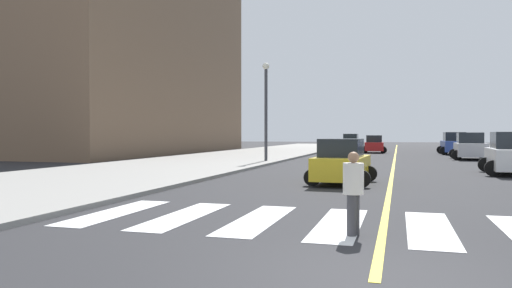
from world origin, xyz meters
name	(u,v)px	position (x,y,z in m)	size (l,w,h in m)	color
ground_plane	(374,283)	(0.00, 0.00, 0.00)	(220.00, 220.00, 0.00)	#28282B
sidewalk_kerb_west	(179,165)	(-12.20, 20.00, 0.07)	(10.00, 120.00, 0.15)	gray
crosswalk_paint	(384,226)	(0.00, 4.00, 0.01)	(13.50, 4.00, 0.01)	silver
lane_divider_paint	(395,155)	(0.00, 40.00, 0.01)	(0.16, 80.00, 0.01)	yellow
low_rise_brick_west	(117,46)	(-27.13, 37.13, 10.77)	(16.00, 32.00, 21.54)	brown
car_blue_nearest	(454,144)	(5.27, 42.24, 0.97)	(2.94, 4.66, 2.07)	#2D479E
car_yellow_second	(342,163)	(-1.79, 12.39, 0.81)	(2.53, 3.94, 1.73)	gold
car_green_third	(351,142)	(-5.34, 54.33, 0.89)	(2.69, 4.29, 1.91)	#236B42
car_silver_fourth	(470,147)	(5.42, 33.04, 0.94)	(2.90, 4.56, 2.01)	#B7B7BC
car_red_fifth	(374,145)	(-2.09, 44.00, 0.83)	(2.59, 4.03, 1.77)	red
pedestrian_crossing	(353,189)	(-0.52, 2.89, 0.87)	(0.39, 0.39, 1.58)	#38383D
street_lamp	(266,102)	(-8.05, 24.36, 3.99)	(0.44, 0.44, 6.40)	#38383D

